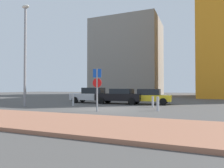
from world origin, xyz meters
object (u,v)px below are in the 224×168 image
object	(u,v)px
parked_car_yellow	(149,96)
parking_meter	(97,96)
parked_car_silver	(92,95)
traffic_bollard_mid	(73,100)
parking_sign_post	(97,84)
traffic_bollard_far	(158,104)
street_lamp	(25,48)
parked_car_black	(120,96)
traffic_bollard_near	(153,102)

from	to	relation	value
parked_car_yellow	parking_meter	world-z (taller)	parked_car_yellow
parked_car_silver	traffic_bollard_mid	bearing A→B (deg)	-89.70
parked_car_silver	parked_car_yellow	distance (m)	5.81
parked_car_silver	parking_sign_post	xyz separation A→B (m)	(3.98, -6.78, 0.95)
parking_sign_post	parked_car_yellow	bearing A→B (deg)	76.00
parked_car_yellow	parking_sign_post	world-z (taller)	parking_sign_post
parking_sign_post	traffic_bollard_far	distance (m)	4.25
parking_sign_post	parking_meter	distance (m)	3.37
street_lamp	traffic_bollard_mid	xyz separation A→B (m)	(3.14, 2.35, -4.39)
traffic_bollard_mid	parking_sign_post	bearing A→B (deg)	-39.64
parked_car_black	street_lamp	world-z (taller)	street_lamp
parked_car_black	traffic_bollard_mid	bearing A→B (deg)	-132.05
parked_car_silver	traffic_bollard_near	world-z (taller)	parked_car_silver
parked_car_silver	parked_car_black	size ratio (longest dim) A/B	0.96
parked_car_silver	traffic_bollard_far	distance (m)	8.97
parked_car_yellow	traffic_bollard_far	xyz separation A→B (m)	(1.75, -5.32, -0.27)
parked_car_black	traffic_bollard_near	bearing A→B (deg)	-31.92
parked_car_yellow	traffic_bollard_near	world-z (taller)	parked_car_yellow
parked_car_black	parking_meter	distance (m)	3.84
parked_car_yellow	traffic_bollard_mid	xyz separation A→B (m)	(-5.77, -3.97, -0.26)
traffic_bollard_mid	parked_car_yellow	bearing A→B (deg)	34.56
traffic_bollard_far	parked_car_yellow	bearing A→B (deg)	108.26
parked_car_black	parking_meter	bearing A→B (deg)	-98.90
parked_car_silver	street_lamp	world-z (taller)	street_lamp
traffic_bollard_mid	parked_car_silver	bearing A→B (deg)	90.30
parked_car_yellow	parking_sign_post	size ratio (longest dim) A/B	1.53
parking_sign_post	traffic_bollard_near	xyz separation A→B (m)	(2.75, 4.41, -1.32)
parking_sign_post	traffic_bollard_far	xyz separation A→B (m)	(3.56, 1.94, -1.28)
traffic_bollard_near	traffic_bollard_far	xyz separation A→B (m)	(0.81, -2.47, 0.04)
parking_meter	traffic_bollard_mid	xyz separation A→B (m)	(-2.47, 0.39, -0.36)
street_lamp	traffic_bollard_mid	bearing A→B (deg)	36.72
parking_meter	traffic_bollard_near	xyz separation A→B (m)	(4.24, 1.53, -0.41)
traffic_bollard_near	traffic_bollard_far	distance (m)	2.61
parked_car_yellow	traffic_bollard_mid	size ratio (longest dim) A/B	4.45
parked_car_black	traffic_bollard_far	xyz separation A→B (m)	(4.46, -4.74, -0.29)
parked_car_silver	parked_car_yellow	size ratio (longest dim) A/B	1.01
parked_car_yellow	parking_sign_post	distance (m)	7.54
parked_car_silver	street_lamp	bearing A→B (deg)	-118.14
parked_car_silver	parked_car_yellow	world-z (taller)	parked_car_silver
parked_car_silver	parking_meter	xyz separation A→B (m)	(2.49, -3.89, 0.04)
parked_car_silver	parking_sign_post	size ratio (longest dim) A/B	1.54
parking_sign_post	street_lamp	world-z (taller)	street_lamp
parked_car_black	parking_sign_post	distance (m)	6.81
street_lamp	parked_car_silver	bearing A→B (deg)	61.86
street_lamp	traffic_bollard_far	xyz separation A→B (m)	(10.67, 1.00, -4.39)
parked_car_yellow	parked_car_black	bearing A→B (deg)	-168.01
parking_meter	street_lamp	size ratio (longest dim) A/B	0.15
street_lamp	traffic_bollard_mid	size ratio (longest dim) A/B	8.80
parking_sign_post	street_lamp	xyz separation A→B (m)	(-7.10, 0.93, 3.12)
street_lamp	traffic_bollard_far	world-z (taller)	street_lamp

